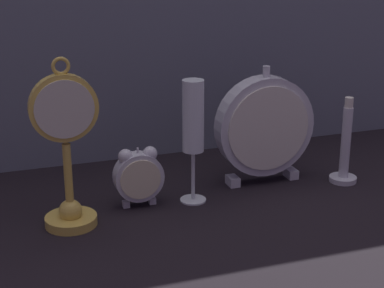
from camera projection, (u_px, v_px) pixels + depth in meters
The scene contains 6 objects.
ground_plane at pixel (207, 213), 1.14m from camera, with size 4.00×4.00×0.00m, color black.
pocket_watch_on_stand at pixel (67, 156), 1.05m from camera, with size 0.11×0.09×0.29m.
alarm_clock_twin_bell at pixel (139, 174), 1.15m from camera, with size 0.09×0.03×0.11m.
mantel_clock_silver at pixel (265, 127), 1.24m from camera, with size 0.20×0.04×0.23m.
champagne_flute at pixel (193, 125), 1.14m from camera, with size 0.05×0.05×0.23m.
brass_candlestick at pixel (345, 153), 1.26m from camera, with size 0.05×0.05×0.17m.
Camera 1 is at (-0.36, -0.97, 0.49)m, focal length 60.00 mm.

